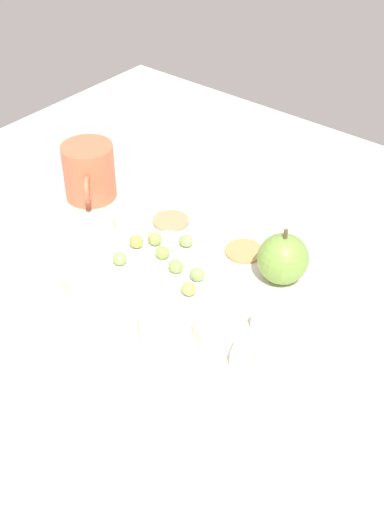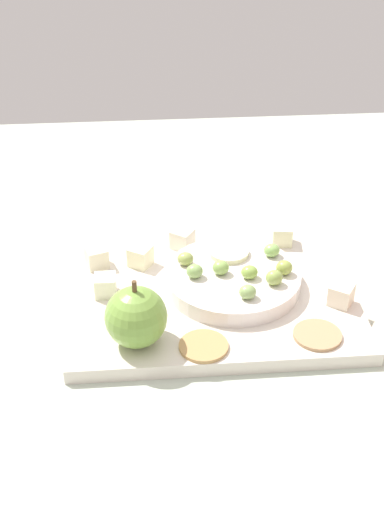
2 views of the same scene
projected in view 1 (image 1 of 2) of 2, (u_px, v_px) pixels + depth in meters
table at (195, 331)px, 82.82cm from camera, size 117.05×108.67×4.03cm
platter at (183, 291)px, 84.52cm from camera, size 32.60×25.99×1.66cm
serving_dish at (167, 273)px, 84.39cm from camera, size 15.77×15.77×1.92cm
apple_whole at (283, 259)px, 83.04cm from camera, size 6.50×6.50×6.50cm
apple_stem at (286, 234)px, 80.66cm from camera, size 0.50×0.50×1.20cm
cheese_cube_0 at (150, 329)px, 76.14cm from camera, size 3.41×3.41×2.44cm
cheese_cube_1 at (73, 283)px, 82.49cm from camera, size 2.71×2.71×2.44cm
cheese_cube_2 at (244, 355)px, 72.97cm from camera, size 3.09×3.09×2.44cm
cheese_cube_3 at (123, 223)px, 92.66cm from camera, size 3.39×3.39×2.44cm
cheese_cube_4 at (265, 321)px, 77.24cm from camera, size 2.46×2.46×2.44cm
cheese_cube_5 at (206, 333)px, 75.70cm from camera, size 3.36×3.36×2.44cm
cracker_0 at (171, 221)px, 94.74cm from camera, size 5.16×5.16×0.40cm
cracker_1 at (244, 251)px, 89.23cm from camera, size 5.16×5.16×0.40cm
grape_0 at (155, 239)px, 87.02cm from camera, size 1.92×1.72×1.78cm
grape_1 at (120, 259)px, 83.90cm from camera, size 1.92×1.72×1.59cm
grape_2 at (197, 275)px, 81.43cm from camera, size 1.92×1.72×1.64cm
grape_3 at (190, 288)px, 79.53cm from camera, size 1.92×1.72×1.57cm
grape_4 at (136, 242)px, 86.60cm from camera, size 1.92×1.72×1.73cm
grape_5 at (162, 253)px, 84.92cm from camera, size 1.92×1.72×1.56cm
grape_6 at (176, 266)px, 82.65cm from camera, size 1.92×1.72×1.67cm
grape_7 at (186, 241)px, 86.84cm from camera, size 1.92×1.72×1.58cm
apple_slice_0 at (145, 281)px, 81.26cm from camera, size 4.78×4.78×0.60cm
cup at (89, 172)px, 100.55cm from camera, size 9.01×9.38×8.61cm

